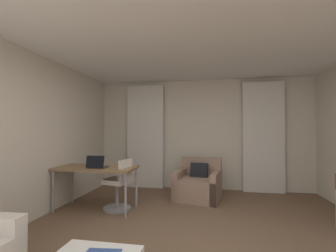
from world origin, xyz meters
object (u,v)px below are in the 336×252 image
Objects in this scene: desk_chair at (119,187)px; laptop at (97,165)px; desk at (96,170)px; armchair at (198,185)px.

laptop is at bearing -155.82° from desk_chair.
laptop is (-0.34, -0.15, 0.40)m from desk_chair.
laptop is (0.06, -0.10, 0.11)m from desk.
desk_chair is 2.74× the size of laptop.
laptop reaches higher than desk_chair.
armchair is 0.71× the size of desk.
armchair is 1.63m from desk_chair.
laptop is at bearing -147.34° from armchair.
desk_chair is (0.40, 0.05, -0.29)m from desk.
desk is 1.58× the size of desk_chair.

